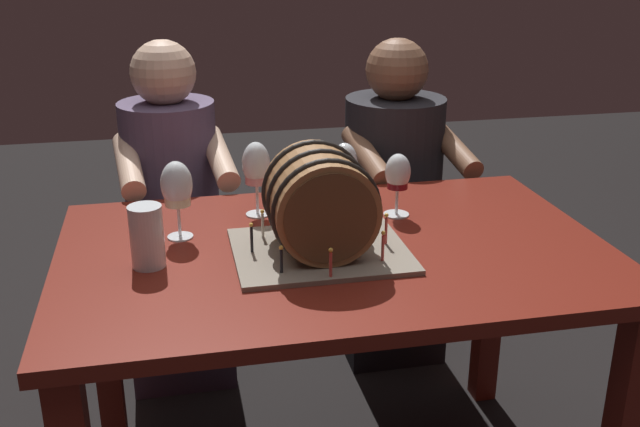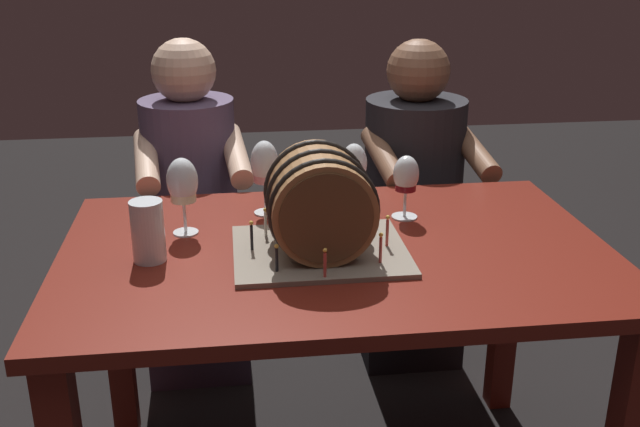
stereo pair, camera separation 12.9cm
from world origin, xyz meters
name	(u,v)px [view 2 (the right image)]	position (x,y,z in m)	size (l,w,h in m)	color
dining_table	(336,290)	(0.00, 0.00, 0.63)	(1.31, 0.85, 0.75)	maroon
barrel_cake	(320,206)	(-0.04, -0.03, 0.87)	(0.40, 0.33, 0.26)	gray
wine_glass_rose	(265,166)	(-0.15, 0.25, 0.88)	(0.07, 0.07, 0.20)	white
wine_glass_red	(406,177)	(0.21, 0.17, 0.86)	(0.07, 0.07, 0.17)	white
wine_glass_empty	(354,165)	(0.08, 0.26, 0.87)	(0.07, 0.07, 0.18)	white
wine_glass_white	(183,184)	(-0.36, 0.13, 0.88)	(0.08, 0.08, 0.20)	white
beer_pint	(148,233)	(-0.44, -0.02, 0.82)	(0.08, 0.08, 0.14)	white
person_seated_left	(194,232)	(-0.37, 0.73, 0.52)	(0.37, 0.47, 1.16)	#372D40
person_seated_right	(412,218)	(0.37, 0.73, 0.53)	(0.40, 0.49, 1.14)	black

